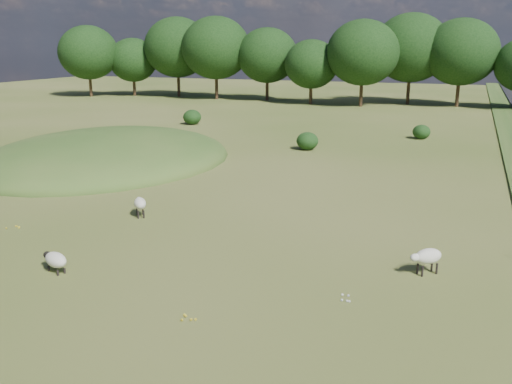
% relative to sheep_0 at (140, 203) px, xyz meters
% --- Properties ---
extents(ground, '(160.00, 160.00, 0.00)m').
position_rel_sheep_0_xyz_m(ground, '(2.81, 18.52, -0.63)').
color(ground, '#40581B').
rests_on(ground, ground).
extents(mound, '(16.00, 20.00, 4.00)m').
position_rel_sheep_0_xyz_m(mound, '(-9.19, 10.52, -0.63)').
color(mound, '#33561E').
rests_on(mound, ground).
extents(treeline, '(96.28, 14.66, 11.70)m').
position_rel_sheep_0_xyz_m(treeline, '(1.75, 53.95, 5.94)').
color(treeline, black).
rests_on(treeline, ground).
extents(shrubs, '(23.74, 11.18, 1.47)m').
position_rel_sheep_0_xyz_m(shrubs, '(-1.77, 25.36, 0.06)').
color(shrubs, black).
rests_on(shrubs, ground).
extents(sheep_0, '(1.05, 1.22, 0.90)m').
position_rel_sheep_0_xyz_m(sheep_0, '(0.00, 0.00, 0.00)').
color(sheep_0, beige).
rests_on(sheep_0, ground).
extents(sheep_2, '(1.21, 1.17, 0.93)m').
position_rel_sheep_0_xyz_m(sheep_2, '(13.02, -2.44, 0.02)').
color(sheep_2, beige).
rests_on(sheep_2, ground).
extents(sheep_3, '(1.32, 0.89, 0.73)m').
position_rel_sheep_0_xyz_m(sheep_3, '(0.79, -6.84, -0.16)').
color(sheep_3, beige).
rests_on(sheep_3, ground).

